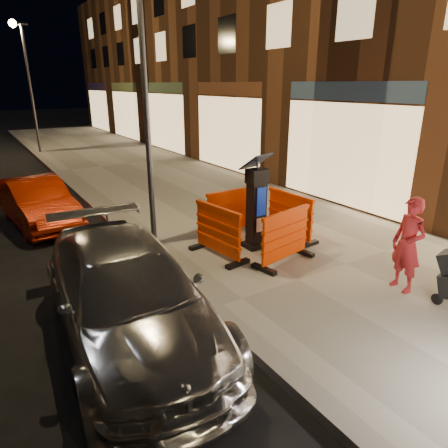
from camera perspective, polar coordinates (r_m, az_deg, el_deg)
ground_plane at (r=6.52m, az=-1.25°, el=-12.94°), size 120.00×120.00×0.00m
sidewalk at (r=8.25m, az=16.96°, el=-5.95°), size 6.00×60.00×0.15m
kerb at (r=6.48m, az=-1.26°, el=-12.38°), size 0.30×60.00×0.15m
parking_kiosk at (r=8.39m, az=4.65°, el=2.80°), size 0.66×0.66×1.90m
barrier_front at (r=7.83m, az=8.74°, el=-1.85°), size 1.44×0.81×1.06m
barrier_back at (r=9.25m, az=1.05°, el=1.74°), size 1.39×0.63×1.06m
barrier_kerbside at (r=8.01m, az=-0.88°, el=-1.11°), size 0.74×1.43×1.06m
barrier_bldgside at (r=9.09m, az=9.37°, el=1.15°), size 0.65×1.40×1.06m
car_silver at (r=6.24m, az=-13.04°, el=-15.15°), size 2.30×4.86×1.37m
car_red at (r=11.54m, az=-24.65°, el=-0.02°), size 1.65×3.74×1.19m
man at (r=7.30m, az=24.80°, el=-2.72°), size 0.47×0.64×1.63m
street_lamp_mid at (r=8.32m, az=-11.11°, el=16.73°), size 0.12×0.12×6.00m
street_lamp_far at (r=22.93m, az=-25.86°, el=16.74°), size 0.12×0.12×6.00m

